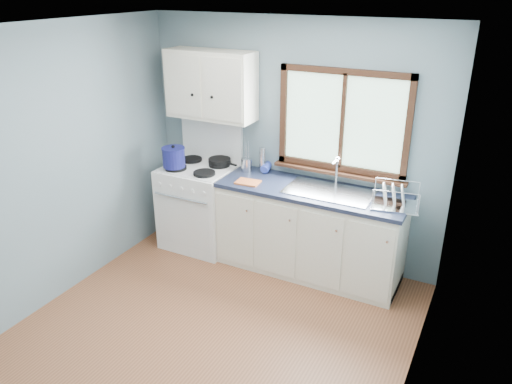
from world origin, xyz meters
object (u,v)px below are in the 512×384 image
at_px(stockpot, 174,157).
at_px(thermos, 262,160).
at_px(dish_rack, 395,200).
at_px(sink, 329,198).
at_px(gas_range, 200,204).
at_px(utensil_crock, 247,165).
at_px(skillet, 220,161).
at_px(base_cabinets, 309,235).

xyz_separation_m(stockpot, thermos, (0.86, 0.38, -0.01)).
bearing_deg(dish_rack, sink, 166.41).
height_order(sink, dish_rack, sink).
xyz_separation_m(gas_range, stockpot, (-0.19, -0.17, 0.57)).
xyz_separation_m(sink, dish_rack, (0.63, -0.04, 0.12)).
relative_size(sink, utensil_crock, 2.32).
bearing_deg(dish_rack, thermos, 160.70).
bearing_deg(utensil_crock, stockpot, -154.91).
relative_size(gas_range, skillet, 3.53).
relative_size(stockpot, thermos, 0.98).
bearing_deg(dish_rack, gas_range, 169.22).
relative_size(stockpot, dish_rack, 0.58).
xyz_separation_m(gas_range, skillet, (0.18, 0.16, 0.49)).
bearing_deg(sink, thermos, 166.69).
bearing_deg(utensil_crock, gas_range, -162.77).
bearing_deg(utensil_crock, base_cabinets, -10.01).
distance_m(base_cabinets, thermos, 0.92).
height_order(gas_range, base_cabinets, gas_range).
distance_m(gas_range, base_cabinets, 1.31).
bearing_deg(skillet, utensil_crock, 12.36).
xyz_separation_m(sink, stockpot, (-1.68, -0.19, 0.21)).
bearing_deg(gas_range, sink, 0.71).
xyz_separation_m(utensil_crock, thermos, (0.16, 0.05, 0.06)).
relative_size(base_cabinets, skillet, 4.80).
xyz_separation_m(sink, thermos, (-0.81, 0.19, 0.20)).
xyz_separation_m(gas_range, thermos, (0.67, 0.21, 0.56)).
bearing_deg(thermos, stockpot, -156.16).
xyz_separation_m(skillet, thermos, (0.49, 0.06, 0.07)).
bearing_deg(base_cabinets, dish_rack, -2.59).
relative_size(gas_range, stockpot, 5.11).
height_order(base_cabinets, skillet, skillet).
bearing_deg(gas_range, thermos, 17.43).
relative_size(skillet, stockpot, 1.45).
bearing_deg(gas_range, skillet, 40.88).
relative_size(base_cabinets, stockpot, 6.95).
height_order(base_cabinets, sink, sink).
relative_size(skillet, dish_rack, 0.84).
xyz_separation_m(stockpot, dish_rack, (2.30, 0.15, -0.09)).
relative_size(thermos, dish_rack, 0.59).
xyz_separation_m(sink, utensil_crock, (-0.97, 0.14, 0.14)).
bearing_deg(base_cabinets, thermos, 163.14).
xyz_separation_m(stockpot, utensil_crock, (0.70, 0.33, -0.07)).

